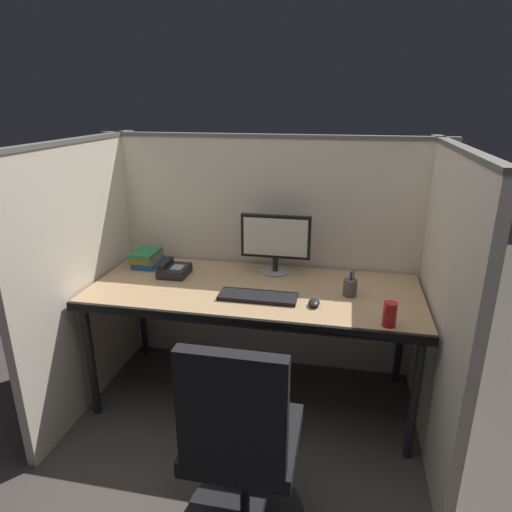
% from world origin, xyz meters
% --- Properties ---
extents(ground_plane, '(8.00, 8.00, 0.00)m').
position_xyz_m(ground_plane, '(0.00, 0.00, 0.00)').
color(ground_plane, '#423D38').
extents(cubicle_partition_rear, '(2.21, 0.06, 1.57)m').
position_xyz_m(cubicle_partition_rear, '(0.00, 0.74, 0.79)').
color(cubicle_partition_rear, beige).
rests_on(cubicle_partition_rear, ground).
extents(cubicle_partition_left, '(0.06, 1.41, 1.57)m').
position_xyz_m(cubicle_partition_left, '(-0.99, 0.20, 0.79)').
color(cubicle_partition_left, beige).
rests_on(cubicle_partition_left, ground).
extents(cubicle_partition_right, '(0.06, 1.41, 1.57)m').
position_xyz_m(cubicle_partition_right, '(0.99, 0.20, 0.79)').
color(cubicle_partition_right, beige).
rests_on(cubicle_partition_right, ground).
extents(desk, '(1.90, 0.80, 0.74)m').
position_xyz_m(desk, '(0.00, 0.29, 0.69)').
color(desk, tan).
rests_on(desk, ground).
extents(office_chair, '(0.52, 0.52, 0.97)m').
position_xyz_m(office_chair, '(0.14, -0.65, 0.36)').
color(office_chair, black).
rests_on(office_chair, ground).
extents(monitor_center, '(0.43, 0.17, 0.37)m').
position_xyz_m(monitor_center, '(0.08, 0.56, 0.96)').
color(monitor_center, gray).
rests_on(monitor_center, desk).
extents(keyboard_main, '(0.43, 0.15, 0.02)m').
position_xyz_m(keyboard_main, '(0.05, 0.16, 0.75)').
color(keyboard_main, black).
rests_on(keyboard_main, desk).
extents(computer_mouse, '(0.06, 0.10, 0.04)m').
position_xyz_m(computer_mouse, '(0.36, 0.13, 0.76)').
color(computer_mouse, black).
rests_on(computer_mouse, desk).
extents(pen_cup, '(0.08, 0.08, 0.15)m').
position_xyz_m(pen_cup, '(0.54, 0.30, 0.79)').
color(pen_cup, '#4C4742').
rests_on(pen_cup, desk).
extents(book_stack, '(0.16, 0.22, 0.10)m').
position_xyz_m(book_stack, '(-0.76, 0.53, 0.79)').
color(book_stack, '#1E478C').
rests_on(book_stack, desk).
extents(desk_phone, '(0.17, 0.19, 0.09)m').
position_xyz_m(desk_phone, '(-0.53, 0.40, 0.77)').
color(desk_phone, black).
rests_on(desk_phone, desk).
extents(soda_can, '(0.07, 0.07, 0.12)m').
position_xyz_m(soda_can, '(0.73, -0.02, 0.80)').
color(soda_can, red).
rests_on(soda_can, desk).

